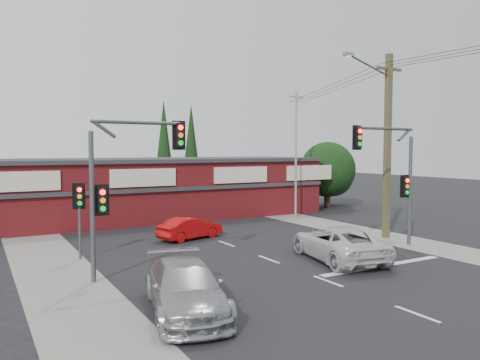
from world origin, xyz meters
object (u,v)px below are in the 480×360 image
white_suv (338,243)px  silver_suv (185,288)px  utility_pole (386,139)px  red_sedan (190,228)px  shop_building (140,188)px

white_suv → silver_suv: 8.89m
white_suv → utility_pole: utility_pole is taller
red_sedan → shop_building: (0.08, 9.07, 1.53)m
shop_building → utility_pole: 17.15m
silver_suv → shop_building: shop_building is taller
shop_building → utility_pole: bearing=-56.2°
silver_suv → shop_building: (4.84, 19.57, 1.39)m
white_suv → utility_pole: (5.77, 2.74, 4.64)m
white_suv → utility_pole: size_ratio=0.54×
white_suv → red_sedan: bearing=-51.5°
utility_pole → white_suv: bearing=-154.6°
white_suv → silver_suv: white_suv is taller
utility_pole → red_sedan: bearing=152.4°
white_suv → utility_pole: bearing=-141.7°
silver_suv → utility_pole: (14.20, 5.57, 4.65)m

